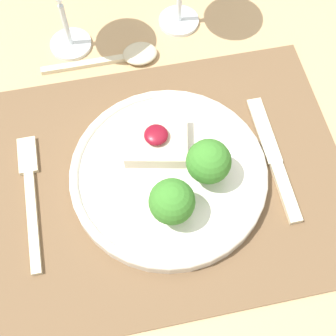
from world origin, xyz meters
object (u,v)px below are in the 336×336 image
object	(u,v)px
knife	(276,165)
spoon	(128,56)
dinner_plate	(170,171)
fork	(30,191)

from	to	relation	value
knife	spoon	xyz separation A→B (m)	(-0.16, 0.22, 0.00)
dinner_plate	knife	world-z (taller)	dinner_plate
fork	knife	bearing A→B (deg)	-6.12
fork	knife	world-z (taller)	knife
dinner_plate	spoon	bearing A→B (deg)	95.82
fork	knife	size ratio (longest dim) A/B	1.00
fork	spoon	xyz separation A→B (m)	(0.16, 0.19, 0.00)
dinner_plate	fork	size ratio (longest dim) A/B	1.35
knife	spoon	world-z (taller)	spoon
fork	spoon	bearing A→B (deg)	49.41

